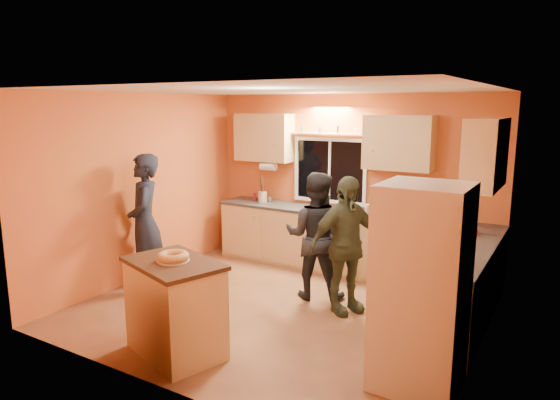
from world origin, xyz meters
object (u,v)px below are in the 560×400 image
Objects in this scene: island at (175,307)px; person_right at (345,245)px; person_left at (145,222)px; refrigerator at (421,288)px; person_center at (315,236)px.

island is 0.70× the size of person_right.
person_right is at bearing 60.54° from person_left.
person_left is (-3.79, 0.50, 0.01)m from refrigerator.
island is at bearing 10.13° from person_left.
person_left is 1.12× the size of person_center.
refrigerator is 3.82m from person_left.
person_left reaches higher than refrigerator.
person_left is at bearing 135.99° from person_right.
person_right is (0.51, -0.23, 0.01)m from person_center.
person_left reaches higher than person_right.
island is (-2.21, -0.66, -0.42)m from refrigerator.
person_center is (2.08, 0.88, -0.10)m from person_left.
person_right reaches higher than island.
person_left is at bearing 7.20° from person_center.
person_right reaches higher than person_center.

